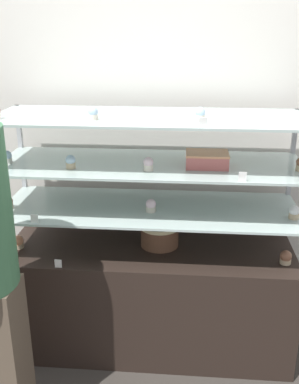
% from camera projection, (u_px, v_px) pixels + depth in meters
% --- Properties ---
extents(ground_plane, '(20.00, 20.00, 0.00)m').
position_uv_depth(ground_plane, '(150.00, 340.00, 2.68)').
color(ground_plane, '#38332D').
extents(back_wall, '(8.00, 0.05, 2.60)m').
position_uv_depth(back_wall, '(156.00, 110.00, 2.62)').
color(back_wall, silver).
rests_on(back_wall, ground_plane).
extents(display_base, '(1.57, 0.54, 0.62)m').
position_uv_depth(display_base, '(150.00, 296.00, 2.57)').
color(display_base, black).
rests_on(display_base, ground_plane).
extents(display_riser_lower, '(1.57, 0.54, 0.24)m').
position_uv_depth(display_riser_lower, '(150.00, 209.00, 2.39)').
color(display_riser_lower, '#B7B7BC').
rests_on(display_riser_lower, display_base).
extents(display_riser_middle, '(1.57, 0.54, 0.24)m').
position_uv_depth(display_riser_middle, '(150.00, 165.00, 2.30)').
color(display_riser_middle, '#B7B7BC').
rests_on(display_riser_middle, display_riser_lower).
extents(display_riser_upper, '(1.57, 0.54, 0.24)m').
position_uv_depth(display_riser_upper, '(150.00, 118.00, 2.22)').
color(display_riser_upper, '#B7B7BC').
rests_on(display_riser_upper, display_riser_middle).
extents(layer_cake_centerpiece, '(0.22, 0.22, 0.13)m').
position_uv_depth(layer_cake_centerpiece, '(160.00, 234.00, 2.48)').
color(layer_cake_centerpiece, brown).
rests_on(layer_cake_centerpiece, display_base).
extents(sheet_cake_frosted, '(0.21, 0.16, 0.07)m').
position_uv_depth(sheet_cake_frosted, '(207.00, 159.00, 2.23)').
color(sheet_cake_frosted, '#C66660').
rests_on(sheet_cake_frosted, display_riser_middle).
extents(cupcake_0, '(0.06, 0.06, 0.07)m').
position_uv_depth(cupcake_0, '(18.00, 242.00, 2.46)').
color(cupcake_0, '#CCB28C').
rests_on(cupcake_0, display_base).
extents(cupcake_1, '(0.06, 0.06, 0.07)m').
position_uv_depth(cupcake_1, '(286.00, 257.00, 2.29)').
color(cupcake_1, '#CCB28C').
rests_on(cupcake_1, display_base).
extents(price_tag_0, '(0.04, 0.00, 0.04)m').
position_uv_depth(price_tag_0, '(58.00, 264.00, 2.26)').
color(price_tag_0, white).
rests_on(price_tag_0, display_base).
extents(cupcake_2, '(0.05, 0.05, 0.07)m').
position_uv_depth(cupcake_2, '(8.00, 203.00, 2.35)').
color(cupcake_2, '#CCB28C').
rests_on(cupcake_2, display_riser_lower).
extents(cupcake_3, '(0.05, 0.05, 0.07)m').
position_uv_depth(cupcake_3, '(151.00, 206.00, 2.31)').
color(cupcake_3, beige).
rests_on(cupcake_3, display_riser_lower).
extents(cupcake_4, '(0.05, 0.05, 0.07)m').
position_uv_depth(cupcake_4, '(294.00, 212.00, 2.23)').
color(cupcake_4, '#CCB28C').
rests_on(cupcake_4, display_riser_lower).
extents(price_tag_1, '(0.04, 0.00, 0.04)m').
position_uv_depth(price_tag_1, '(34.00, 219.00, 2.18)').
color(price_tag_1, white).
rests_on(price_tag_1, display_riser_lower).
extents(cupcake_5, '(0.05, 0.05, 0.07)m').
position_uv_depth(cupcake_5, '(7.00, 157.00, 2.28)').
color(cupcake_5, white).
rests_on(cupcake_5, display_riser_middle).
extents(cupcake_6, '(0.05, 0.05, 0.07)m').
position_uv_depth(cupcake_6, '(71.00, 162.00, 2.20)').
color(cupcake_6, '#CCB28C').
rests_on(cupcake_6, display_riser_middle).
extents(cupcake_7, '(0.05, 0.05, 0.07)m').
position_uv_depth(cupcake_7, '(148.00, 164.00, 2.17)').
color(cupcake_7, beige).
rests_on(cupcake_7, display_riser_middle).
extents(price_tag_2, '(0.04, 0.00, 0.04)m').
position_uv_depth(price_tag_2, '(243.00, 177.00, 2.02)').
color(price_tag_2, white).
rests_on(price_tag_2, display_riser_middle).
extents(cupcake_10, '(0.05, 0.05, 0.06)m').
position_uv_depth(cupcake_10, '(93.00, 113.00, 2.11)').
color(cupcake_10, beige).
rests_on(cupcake_10, display_riser_upper).
extents(cupcake_11, '(0.05, 0.05, 0.06)m').
position_uv_depth(cupcake_11, '(200.00, 114.00, 2.09)').
color(cupcake_11, beige).
rests_on(cupcake_11, display_riser_upper).
extents(price_tag_3, '(0.04, 0.00, 0.04)m').
position_uv_depth(price_tag_3, '(203.00, 123.00, 1.95)').
color(price_tag_3, white).
rests_on(price_tag_3, display_riser_upper).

